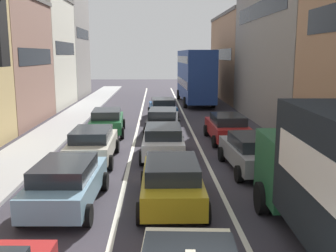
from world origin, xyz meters
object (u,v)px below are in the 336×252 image
Objects in this scene: coupe_centre_lane_fourth at (163,120)px; sedan_right_lane_behind_truck at (252,152)px; hatchback_centre_lane_third at (163,140)px; sedan_left_lane_fourth at (107,121)px; sedan_centre_lane_fifth at (163,108)px; wagon_right_lane_far at (227,127)px; sedan_left_lane_third at (92,144)px; bus_mid_queue_primary at (195,74)px; wagon_left_lane_second at (67,182)px; sedan_centre_lane_second at (172,181)px.

coupe_centre_lane_fourth is 8.49m from sedan_right_lane_behind_truck.
hatchback_centre_lane_third is 6.32m from sedan_left_lane_fourth.
hatchback_centre_lane_third is 0.98× the size of sedan_centre_lane_fifth.
sedan_right_lane_behind_truck is 5.41m from wagon_right_lane_far.
sedan_left_lane_third and coupe_centre_lane_fourth have the same top height.
bus_mid_queue_primary is at bearing -0.81° from wagon_right_lane_far.
sedan_left_lane_third and sedan_centre_lane_fifth have the same top height.
sedan_centre_lane_fifth is 1.00× the size of sedan_right_lane_behind_truck.
sedan_right_lane_behind_truck is at bearing -59.74° from wagon_left_lane_second.
hatchback_centre_lane_third is 0.99× the size of sedan_left_lane_fourth.
wagon_left_lane_second is 0.99× the size of coupe_centre_lane_fourth.
bus_mid_queue_primary reaches higher than sedan_left_lane_fourth.
sedan_right_lane_behind_truck is at bearing -141.57° from sedan_left_lane_fourth.
sedan_centre_lane_second and sedan_centre_lane_fifth have the same top height.
coupe_centre_lane_fourth is (3.21, 11.35, 0.00)m from wagon_left_lane_second.
sedan_centre_lane_fifth is at bearing 157.73° from bus_mid_queue_primary.
sedan_left_lane_fourth is at bearing 17.27° from sedan_centre_lane_second.
wagon_left_lane_second is at bearing 164.16° from bus_mid_queue_primary.
hatchback_centre_lane_third is at bearing -26.08° from wagon_left_lane_second.
bus_mid_queue_primary is at bearing -18.23° from sedan_left_lane_third.
sedan_centre_lane_fifth is (0.20, 11.15, 0.00)m from hatchback_centre_lane_third.
wagon_left_lane_second is 1.01× the size of wagon_right_lane_far.
sedan_left_lane_fourth and wagon_right_lane_far have the same top height.
sedan_left_lane_third is at bearing 32.78° from sedan_centre_lane_second.
hatchback_centre_lane_third is (3.11, 5.86, 0.00)m from wagon_left_lane_second.
sedan_left_lane_fourth is 15.94m from bus_mid_queue_primary.
sedan_centre_lane_second and sedan_left_lane_third have the same top height.
sedan_left_lane_fourth is at bearing 38.67° from sedan_right_lane_behind_truck.
sedan_centre_lane_second is at bearing 133.26° from sedan_right_lane_behind_truck.
sedan_right_lane_behind_truck is (3.48, -7.74, 0.00)m from coupe_centre_lane_fourth.
hatchback_centre_lane_third is 3.20m from sedan_left_lane_third.
wagon_right_lane_far is at bearing -47.34° from hatchback_centre_lane_third.
sedan_left_lane_third is at bearing 160.46° from sedan_centre_lane_fifth.
sedan_right_lane_behind_truck is 0.42× the size of bus_mid_queue_primary.
wagon_right_lane_far is at bearing -34.53° from wagon_left_lane_second.
coupe_centre_lane_fourth is at bearing 54.95° from wagon_right_lane_far.
wagon_left_lane_second is at bearing 91.25° from sedan_centre_lane_second.
sedan_centre_lane_second is 6.17m from sedan_left_lane_third.
sedan_left_lane_fourth and sedan_right_lane_behind_truck have the same top height.
hatchback_centre_lane_third is at bearing 1.97° from sedan_centre_lane_second.
hatchback_centre_lane_third is 11.15m from sedan_centre_lane_fifth.
bus_mid_queue_primary reaches higher than sedan_right_lane_behind_truck.
coupe_centre_lane_fourth is 1.01× the size of sedan_left_lane_fourth.
sedan_centre_lane_fifth is at bearing 21.68° from wagon_right_lane_far.
wagon_left_lane_second is 0.99× the size of sedan_left_lane_fourth.
bus_mid_queue_primary reaches higher than sedan_centre_lane_second.
hatchback_centre_lane_third and sedan_left_lane_fourth have the same top height.
hatchback_centre_lane_third is at bearing 130.66° from wagon_right_lane_far.
sedan_left_lane_fourth is (-0.12, 11.29, 0.00)m from wagon_left_lane_second.
wagon_right_lane_far is (3.35, -7.99, 0.00)m from sedan_centre_lane_fifth.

